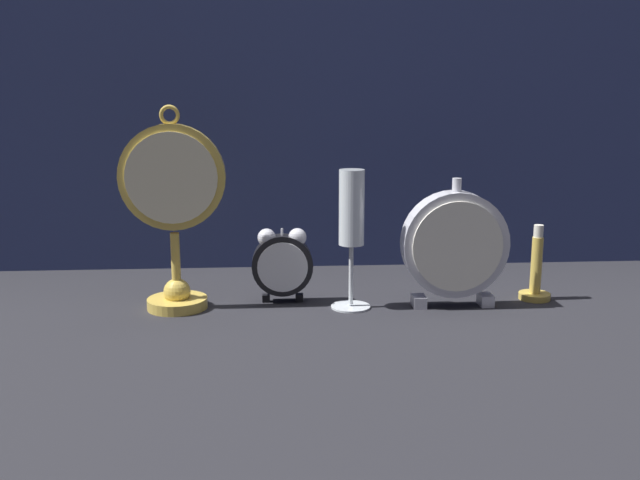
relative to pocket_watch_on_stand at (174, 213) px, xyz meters
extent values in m
plane|color=#232328|center=(0.22, -0.07, -0.15)|extent=(4.00, 4.00, 0.00)
cube|color=navy|center=(0.22, 0.26, 0.14)|extent=(1.46, 0.01, 0.57)
cylinder|color=gold|center=(0.00, 0.00, -0.14)|extent=(0.09, 0.09, 0.02)
sphere|color=gold|center=(0.00, 0.00, -0.12)|extent=(0.04, 0.04, 0.04)
cylinder|color=gold|center=(0.00, 0.00, -0.08)|extent=(0.01, 0.01, 0.10)
cylinder|color=gold|center=(0.00, 0.00, 0.05)|extent=(0.16, 0.02, 0.16)
cylinder|color=beige|center=(0.00, -0.01, 0.05)|extent=(0.14, 0.00, 0.14)
torus|color=gold|center=(0.00, 0.00, 0.15)|extent=(0.03, 0.01, 0.03)
cube|color=black|center=(0.14, 0.02, -0.14)|extent=(0.01, 0.01, 0.01)
cube|color=black|center=(0.19, 0.02, -0.14)|extent=(0.01, 0.01, 0.01)
cylinder|color=black|center=(0.16, 0.02, -0.09)|extent=(0.10, 0.03, 0.10)
cylinder|color=silver|center=(0.16, 0.01, -0.09)|extent=(0.08, 0.00, 0.08)
sphere|color=silver|center=(0.14, 0.02, -0.04)|extent=(0.03, 0.03, 0.03)
sphere|color=silver|center=(0.19, 0.02, -0.04)|extent=(0.03, 0.03, 0.03)
cylinder|color=silver|center=(0.16, 0.02, -0.04)|extent=(0.00, 0.00, 0.02)
cube|color=silver|center=(0.37, -0.02, -0.14)|extent=(0.02, 0.03, 0.02)
cube|color=silver|center=(0.48, -0.02, -0.14)|extent=(0.02, 0.03, 0.02)
cylinder|color=silver|center=(0.43, -0.02, -0.05)|extent=(0.16, 0.04, 0.16)
cylinder|color=silver|center=(0.43, -0.04, -0.05)|extent=(0.14, 0.00, 0.14)
cylinder|color=silver|center=(0.43, -0.02, 0.04)|extent=(0.01, 0.01, 0.02)
cylinder|color=silver|center=(0.27, -0.01, -0.15)|extent=(0.06, 0.06, 0.01)
cylinder|color=silver|center=(0.27, -0.01, -0.10)|extent=(0.01, 0.01, 0.09)
cylinder|color=white|center=(0.27, -0.01, 0.01)|extent=(0.04, 0.04, 0.11)
cylinder|color=#E5D17F|center=(0.27, -0.01, -0.01)|extent=(0.03, 0.03, 0.07)
cylinder|color=gold|center=(0.57, 0.01, -0.14)|extent=(0.05, 0.05, 0.01)
cylinder|color=gold|center=(0.57, 0.01, -0.09)|extent=(0.02, 0.02, 0.09)
cylinder|color=silver|center=(0.57, 0.01, -0.04)|extent=(0.02, 0.02, 0.02)
camera|label=1|loc=(0.15, -1.07, 0.18)|focal=40.00mm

